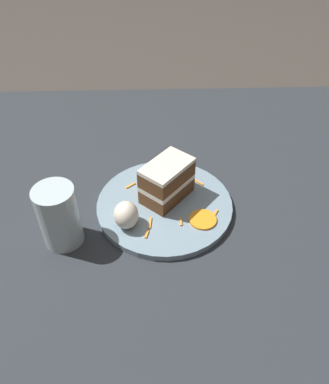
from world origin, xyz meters
TOP-DOWN VIEW (x-y plane):
  - ground_plane at (0.00, 0.00)m, footprint 6.00×6.00m
  - dining_table at (0.00, 0.00)m, footprint 1.06×1.14m
  - plate at (-0.02, 0.04)m, footprint 0.27×0.27m
  - cake_slice at (-0.04, 0.05)m, footprint 0.12×0.12m
  - cream_dollop at (0.03, -0.03)m, footprint 0.05×0.05m
  - orange_garnish at (0.03, 0.11)m, footprint 0.05×0.05m
  - carrot_shreds_scatter at (-0.02, 0.03)m, footprint 0.18×0.18m
  - drinking_glass at (0.05, -0.15)m, footprint 0.07×0.07m

SIDE VIEW (x-z plane):
  - ground_plane at x=0.00m, z-range 0.00..0.00m
  - dining_table at x=0.00m, z-range 0.00..0.02m
  - plate at x=-0.02m, z-range 0.02..0.04m
  - carrot_shreds_scatter at x=-0.02m, z-range 0.04..0.04m
  - orange_garnish at x=0.03m, z-range 0.04..0.04m
  - cream_dollop at x=0.03m, z-range 0.04..0.09m
  - drinking_glass at x=0.05m, z-range 0.02..0.14m
  - cake_slice at x=-0.04m, z-range 0.04..0.12m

